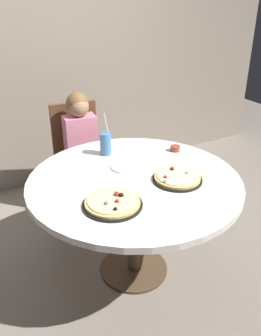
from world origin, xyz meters
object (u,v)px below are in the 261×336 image
Objects in this scene: pizza_cheese at (177,178)px; plate_small at (124,167)px; diner_child at (85,165)px; dining_table at (134,190)px; chair_wooden at (78,152)px; soda_cup at (106,144)px; sauce_bowl at (175,148)px; pizza_veggie at (113,203)px.

pizza_cheese reaches higher than plate_small.
diner_child is 1.05m from pizza_cheese.
dining_table is 7.47× the size of plate_small.
dining_table is 0.86m from diner_child.
dining_table is at bearing -90.56° from chair_wooden.
chair_wooden is at bearing 90.31° from plate_small.
pizza_cheese is at bearing -34.67° from dining_table.
sauce_bowl is at bearing -22.86° from soda_cup.
soda_cup is 4.39× the size of sauce_bowl.
chair_wooden is at bearing 100.11° from pizza_cheese.
pizza_veggie is 1.08× the size of soda_cup.
plate_small is at bearing -172.31° from sauce_bowl.
soda_cup is (0.00, 0.42, 0.17)m from dining_table.
diner_child is at bearing 90.57° from dining_table.
pizza_veggie is at bearing -102.26° from chair_wooden.
diner_child is at bearing 76.64° from pizza_veggie.
pizza_veggie is 0.46m from plate_small.
diner_child is at bearing 127.56° from sauce_bowl.
plate_small is (0.27, 0.37, -0.01)m from pizza_veggie.
sauce_bowl reaches higher than plate_small.
soda_cup is 1.71× the size of plate_small.
pizza_cheese is at bearing 7.43° from pizza_veggie.
pizza_veggie is (-0.25, -1.05, 0.28)m from diner_child.
sauce_bowl is (0.25, 0.37, 0.00)m from pizza_cheese.
chair_wooden reaches higher than dining_table.
chair_wooden is 5.28× the size of plate_small.
diner_child reaches higher than pizza_veggie.
pizza_cheese is at bearing -79.89° from chair_wooden.
soda_cup reaches higher than chair_wooden.
soda_cup is at bearing 157.14° from sauce_bowl.
sauce_bowl is at bearing 7.69° from plate_small.
sauce_bowl is 0.39× the size of plate_small.
sauce_bowl is at bearing 30.89° from pizza_veggie.
soda_cup is at bearing -88.44° from diner_child.
soda_cup is (0.26, 0.63, 0.06)m from pizza_veggie.
diner_child reaches higher than soda_cup.
diner_child is 3.49× the size of pizza_cheese.
pizza_veggie is at bearing -149.11° from sauce_bowl.
chair_wooden is 0.68m from soda_cup.
pizza_cheese is (0.21, -1.17, 0.24)m from chair_wooden.
plate_small is at bearing -87.44° from soda_cup.
diner_child is at bearing 102.93° from pizza_cheese.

